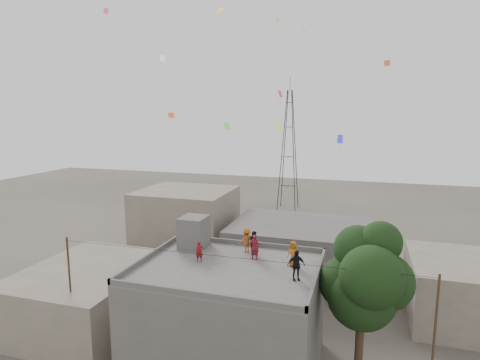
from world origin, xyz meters
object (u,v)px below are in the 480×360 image
object	(u,v)px
stair_head_box	(194,232)
tree	(366,279)
person_red_adult	(255,247)
person_dark_adult	(296,265)
transmission_tower	(289,150)

from	to	relation	value
stair_head_box	tree	size ratio (longest dim) A/B	0.22
tree	person_red_adult	world-z (taller)	tree
person_red_adult	person_dark_adult	size ratio (longest dim) A/B	0.94
person_dark_adult	tree	bearing A→B (deg)	-4.77
person_dark_adult	transmission_tower	bearing A→B (deg)	77.32
transmission_tower	person_dark_adult	xyz separation A→B (m)	(7.90, -40.59, -2.17)
stair_head_box	transmission_tower	size ratio (longest dim) A/B	0.10
transmission_tower	stair_head_box	bearing A→B (deg)	-88.77
person_red_adult	stair_head_box	bearing A→B (deg)	-9.14
person_dark_adult	stair_head_box	bearing A→B (deg)	132.10
person_dark_adult	person_red_adult	bearing A→B (deg)	117.47
transmission_tower	person_dark_adult	size ratio (longest dim) A/B	12.54
transmission_tower	person_red_adult	xyz separation A→B (m)	(5.08, -38.32, -2.22)
transmission_tower	person_dark_adult	distance (m)	41.41
transmission_tower	person_red_adult	world-z (taller)	transmission_tower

